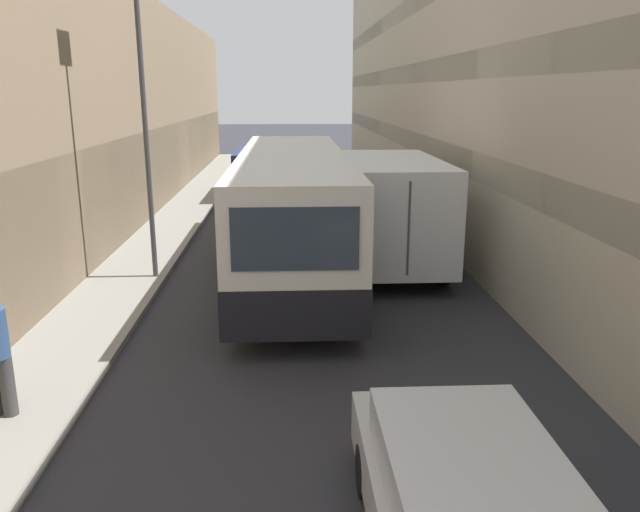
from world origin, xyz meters
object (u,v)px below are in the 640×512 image
(bus, at_px, (293,210))
(panel_van, at_px, (258,172))
(box_truck, at_px, (384,204))
(street_lamp, at_px, (140,50))
(car_hatchback, at_px, (469,510))

(bus, height_order, panel_van, bus)
(box_truck, bearing_deg, bus, -157.63)
(street_lamp, bearing_deg, bus, 11.41)
(box_truck, distance_m, panel_van, 11.30)
(bus, bearing_deg, car_hatchback, -81.49)
(bus, height_order, street_lamp, street_lamp)
(box_truck, bearing_deg, street_lamp, -163.79)
(bus, relative_size, panel_van, 2.55)
(street_lamp, bearing_deg, box_truck, 16.21)
(panel_van, relative_size, street_lamp, 0.58)
(box_truck, height_order, street_lamp, street_lamp)
(box_truck, bearing_deg, car_hatchback, -94.51)
(box_truck, relative_size, street_lamp, 0.94)
(bus, bearing_deg, panel_van, 97.04)
(bus, xyz_separation_m, box_truck, (2.48, 1.02, -0.06))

